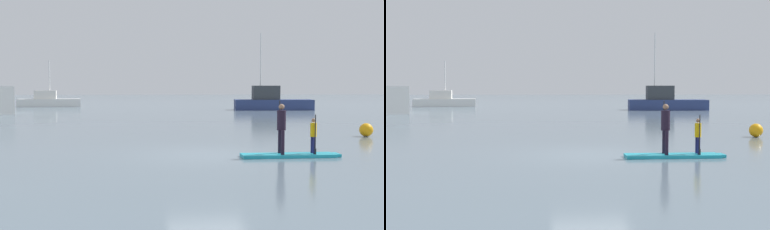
% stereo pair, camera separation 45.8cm
% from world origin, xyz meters
% --- Properties ---
extents(ground_plane, '(240.00, 240.00, 0.00)m').
position_xyz_m(ground_plane, '(0.00, 0.00, 0.00)').
color(ground_plane, slate).
extents(paddleboard_near, '(3.08, 0.74, 0.10)m').
position_xyz_m(paddleboard_near, '(2.49, -0.67, 0.05)').
color(paddleboard_near, '#1E9EB2').
rests_on(paddleboard_near, ground).
extents(paddler_adult, '(0.28, 0.49, 1.63)m').
position_xyz_m(paddler_adult, '(2.20, -0.66, 0.98)').
color(paddler_adult, black).
rests_on(paddler_adult, paddleboard_near).
extents(paddler_child_solo, '(0.20, 0.39, 1.22)m').
position_xyz_m(paddler_child_solo, '(3.21, -0.70, 0.72)').
color(paddler_child_solo, '#19194C').
rests_on(paddler_child_solo, paddleboard_near).
extents(fishing_boat_green_midground, '(7.49, 3.06, 7.20)m').
position_xyz_m(fishing_boat_green_midground, '(10.53, 28.57, 0.80)').
color(fishing_boat_green_midground, navy).
rests_on(fishing_boat_green_midground, ground).
extents(motor_boat_small_navy, '(6.90, 2.87, 5.08)m').
position_xyz_m(motor_boat_small_navy, '(-11.78, 39.06, 0.65)').
color(motor_boat_small_navy, silver).
rests_on(motor_boat_small_navy, ground).
extents(mooring_buoy_mid, '(0.59, 0.59, 0.59)m').
position_xyz_m(mooring_buoy_mid, '(7.74, 4.75, 0.29)').
color(mooring_buoy_mid, orange).
rests_on(mooring_buoy_mid, ground).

